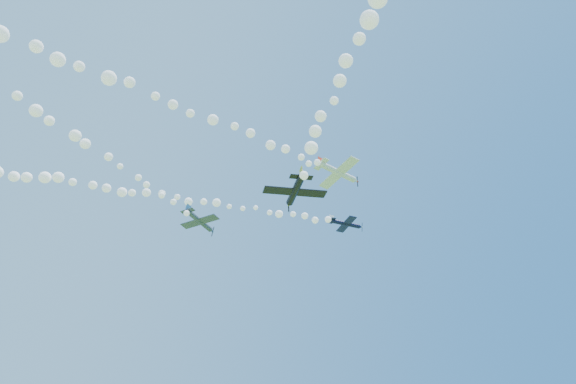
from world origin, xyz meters
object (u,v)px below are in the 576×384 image
plane_white (338,172)px  plane_navy (346,224)px  plane_grey (200,221)px  plane_black (295,191)px

plane_white → plane_navy: (13.98, 15.31, 3.53)m
plane_white → plane_navy: bearing=48.2°
plane_navy → plane_grey: size_ratio=1.06×
plane_white → plane_black: (-13.38, -7.68, -13.69)m
plane_grey → plane_black: 24.48m
plane_grey → plane_black: bearing=-108.2°
plane_white → plane_navy: size_ratio=1.12×
plane_navy → plane_black: size_ratio=1.00×
plane_white → plane_black: plane_white is taller
plane_white → plane_grey: plane_white is taller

